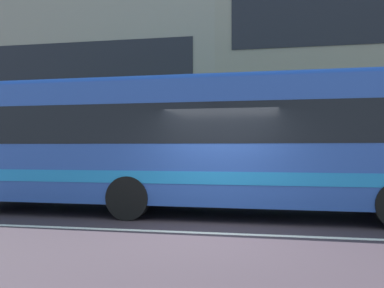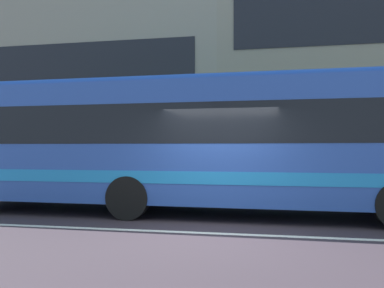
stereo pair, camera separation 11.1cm
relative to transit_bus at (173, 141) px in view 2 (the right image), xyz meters
name	(u,v)px [view 2 (the right image)]	position (x,y,z in m)	size (l,w,h in m)	color
ground_plane	(213,233)	(1.35, -2.26, -1.82)	(160.00, 160.00, 0.00)	#322930
lane_centre_line	(213,233)	(1.35, -2.26, -1.82)	(60.00, 0.16, 0.01)	silver
hedge_row_far	(257,182)	(2.01, 3.56, -1.30)	(19.03, 1.10, 1.05)	#356C29
apartment_block_left	(28,95)	(-12.26, 12.36, 3.10)	(24.71, 9.19, 9.84)	gray
transit_bus	(173,141)	(0.00, 0.00, 0.00)	(12.04, 2.79, 3.31)	#274A9D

